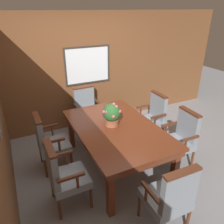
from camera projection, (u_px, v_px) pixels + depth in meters
The scene contains 10 objects.
ground_plane at pixel (119, 166), 3.79m from camera, with size 14.00×14.00×0.00m, color gray.
wall_back at pixel (82, 73), 4.70m from camera, with size 7.20×0.08×2.45m.
dining_table at pixel (116, 132), 3.53m from camera, with size 1.25×1.95×0.76m.
chair_right_far at pixel (152, 116), 4.35m from camera, with size 0.49×0.54×1.00m.
chair_head_far at pixel (87, 109), 4.67m from camera, with size 0.56×0.51×1.00m.
chair_left_near at pixel (63, 174), 2.84m from camera, with size 0.49×0.54×1.00m.
chair_right_near at pixel (180, 137), 3.65m from camera, with size 0.51×0.55×1.00m.
chair_left_far at pixel (49, 141), 3.55m from camera, with size 0.49×0.54×1.00m.
chair_head_near at pixel (170, 196), 2.50m from camera, with size 0.55×0.50×1.00m.
potted_plant at pixel (112, 114), 3.47m from camera, with size 0.31×0.30×0.39m.
Camera 1 is at (-1.44, -2.65, 2.49)m, focal length 35.00 mm.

